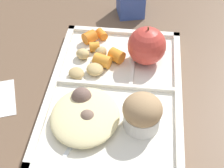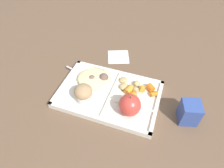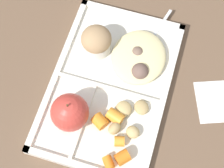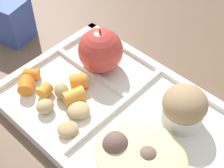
% 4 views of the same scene
% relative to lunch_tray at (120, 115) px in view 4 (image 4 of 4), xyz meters
% --- Properties ---
extents(ground, '(6.00, 6.00, 0.00)m').
position_rel_lunch_tray_xyz_m(ground, '(0.00, -0.00, -0.01)').
color(ground, brown).
extents(lunch_tray, '(0.40, 0.26, 0.02)m').
position_rel_lunch_tray_xyz_m(lunch_tray, '(0.00, 0.00, 0.00)').
color(lunch_tray, silver).
rests_on(lunch_tray, ground).
extents(green_apple, '(0.08, 0.08, 0.09)m').
position_rel_lunch_tray_xyz_m(green_apple, '(-0.10, 0.06, 0.05)').
color(green_apple, '#C63D33').
rests_on(green_apple, lunch_tray).
extents(bran_muffin, '(0.07, 0.07, 0.07)m').
position_rel_lunch_tray_xyz_m(bran_muffin, '(0.08, 0.06, 0.04)').
color(bran_muffin, silver).
rests_on(bran_muffin, lunch_tray).
extents(carrot_slice_small, '(0.03, 0.03, 0.02)m').
position_rel_lunch_tray_xyz_m(carrot_slice_small, '(-0.17, -0.05, 0.02)').
color(carrot_slice_small, orange).
rests_on(carrot_slice_small, lunch_tray).
extents(carrot_slice_edge, '(0.04, 0.04, 0.03)m').
position_rel_lunch_tray_xyz_m(carrot_slice_edge, '(-0.09, -0.01, 0.02)').
color(carrot_slice_edge, orange).
rests_on(carrot_slice_edge, lunch_tray).
extents(carrot_slice_diagonal, '(0.03, 0.03, 0.02)m').
position_rel_lunch_tray_xyz_m(carrot_slice_diagonal, '(-0.12, -0.06, 0.02)').
color(carrot_slice_diagonal, orange).
rests_on(carrot_slice_diagonal, lunch_tray).
extents(carrot_slice_tilted, '(0.04, 0.04, 0.03)m').
position_rel_lunch_tray_xyz_m(carrot_slice_tilted, '(-0.07, -0.03, 0.02)').
color(carrot_slice_tilted, orange).
rests_on(carrot_slice_tilted, lunch_tray).
extents(carrot_slice_large, '(0.04, 0.04, 0.03)m').
position_rel_lunch_tray_xyz_m(carrot_slice_large, '(-0.15, -0.07, 0.02)').
color(carrot_slice_large, orange).
rests_on(carrot_slice_large, lunch_tray).
extents(potato_chunk_browned, '(0.04, 0.04, 0.03)m').
position_rel_lunch_tray_xyz_m(potato_chunk_browned, '(-0.10, -0.04, 0.02)').
color(potato_chunk_browned, tan).
rests_on(potato_chunk_browned, lunch_tray).
extents(potato_chunk_small, '(0.05, 0.05, 0.02)m').
position_rel_lunch_tray_xyz_m(potato_chunk_small, '(-0.05, -0.05, 0.02)').
color(potato_chunk_small, tan).
rests_on(potato_chunk_small, lunch_tray).
extents(potato_chunk_wedge, '(0.04, 0.04, 0.02)m').
position_rel_lunch_tray_xyz_m(potato_chunk_wedge, '(-0.09, -0.08, 0.02)').
color(potato_chunk_wedge, tan).
rests_on(potato_chunk_wedge, lunch_tray).
extents(potato_chunk_golden, '(0.05, 0.05, 0.02)m').
position_rel_lunch_tray_xyz_m(potato_chunk_golden, '(-0.03, -0.08, 0.01)').
color(potato_chunk_golden, tan).
rests_on(potato_chunk_golden, lunch_tray).
extents(egg_noodle_pile, '(0.14, 0.12, 0.03)m').
position_rel_lunch_tray_xyz_m(egg_noodle_pile, '(0.08, -0.05, 0.02)').
color(egg_noodle_pile, beige).
rests_on(egg_noodle_pile, lunch_tray).
extents(meatball_side, '(0.03, 0.03, 0.03)m').
position_rel_lunch_tray_xyz_m(meatball_side, '(0.09, -0.04, 0.02)').
color(meatball_side, '#755B4C').
rests_on(meatball_side, lunch_tray).
extents(meatball_center, '(0.04, 0.04, 0.04)m').
position_rel_lunch_tray_xyz_m(meatball_center, '(0.04, -0.06, 0.03)').
color(meatball_center, brown).
rests_on(meatball_center, lunch_tray).
extents(milk_carton, '(0.08, 0.08, 0.09)m').
position_rel_lunch_tray_xyz_m(milk_carton, '(-0.30, 0.01, 0.03)').
color(milk_carton, '#334C99').
rests_on(milk_carton, ground).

